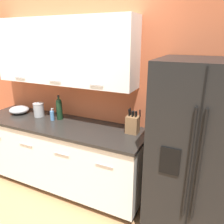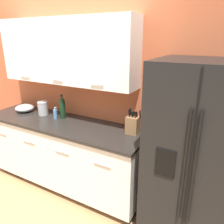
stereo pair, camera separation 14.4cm
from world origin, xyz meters
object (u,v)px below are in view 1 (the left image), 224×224
(knife_block, at_px, (133,124))
(mixing_bowl, at_px, (19,110))
(refrigerator, at_px, (197,155))
(wine_bottle, at_px, (59,109))
(soap_dispenser, at_px, (52,115))
(steel_canister, at_px, (39,110))

(knife_block, relative_size, mixing_bowl, 1.07)
(refrigerator, height_order, knife_block, refrigerator)
(refrigerator, relative_size, knife_block, 6.20)
(wine_bottle, distance_m, soap_dispenser, 0.13)
(soap_dispenser, height_order, mixing_bowl, soap_dispenser)
(soap_dispenser, relative_size, steel_canister, 0.82)
(wine_bottle, bearing_deg, steel_canister, -175.05)
(soap_dispenser, bearing_deg, steel_canister, 170.91)
(steel_canister, relative_size, mixing_bowl, 0.75)
(refrigerator, relative_size, mixing_bowl, 6.64)
(refrigerator, height_order, steel_canister, refrigerator)
(refrigerator, xyz_separation_m, knife_block, (-0.70, 0.16, 0.13))
(wine_bottle, height_order, steel_canister, wine_bottle)
(wine_bottle, bearing_deg, knife_block, -0.34)
(refrigerator, distance_m, soap_dispenser, 1.78)
(knife_block, relative_size, steel_canister, 1.42)
(steel_canister, bearing_deg, mixing_bowl, -175.97)
(knife_block, height_order, wine_bottle, wine_bottle)
(refrigerator, distance_m, steel_canister, 2.04)
(mixing_bowl, bearing_deg, knife_block, 1.59)
(knife_block, height_order, steel_canister, knife_block)
(refrigerator, distance_m, mixing_bowl, 2.38)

